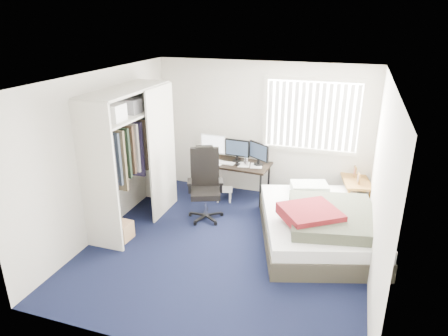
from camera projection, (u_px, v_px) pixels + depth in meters
ground at (227, 246)px, 5.99m from camera, size 4.20×4.20×0.00m
room_shell at (227, 151)px, 5.45m from camera, size 4.20×4.20×4.20m
window_assembly at (312, 116)px, 6.96m from camera, size 1.72×0.09×1.32m
closet at (131, 145)px, 6.23m from camera, size 0.64×1.84×2.22m
desk at (233, 160)px, 7.41m from camera, size 1.43×0.74×1.14m
office_chair at (205, 191)px, 6.72m from camera, size 0.75×0.75×1.22m
footstool at (224, 191)px, 7.39m from camera, size 0.35×0.31×0.25m
nightstand at (355, 183)px, 6.92m from camera, size 0.60×0.93×0.77m
bed at (319, 224)px, 6.02m from camera, size 2.17×2.52×0.70m
pine_box at (120, 230)px, 6.16m from camera, size 0.39×0.30×0.28m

